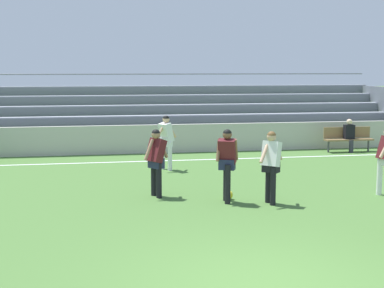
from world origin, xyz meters
name	(u,v)px	position (x,y,z in m)	size (l,w,h in m)	color
ground_plane	(261,286)	(0.00, 0.00, 0.00)	(160.00, 160.00, 0.00)	#477033
field_line_sideline	(166,161)	(0.00, 10.78, 0.00)	(44.00, 0.12, 0.01)	white
sideline_wall	(160,139)	(0.00, 12.53, 0.51)	(48.00, 0.16, 1.03)	#BCB7AD
bleacher_stand	(153,113)	(0.05, 15.40, 1.20)	(20.46, 4.38, 2.81)	#9EA3AD
bench_far_left	(348,137)	(6.83, 11.67, 0.55)	(1.80, 0.40, 0.90)	olive
spectator_seated	(349,133)	(6.83, 11.55, 0.70)	(0.36, 0.42, 1.21)	#2D2D38
player_dark_dropping_back	(227,159)	(0.66, 4.89, 1.00)	(0.58, 0.47, 1.68)	black
player_dark_wide_right	(156,157)	(-0.87, 5.72, 0.96)	(0.65, 0.54, 1.62)	black
player_white_wide_left	(166,138)	(-0.20, 9.15, 0.98)	(0.71, 0.50, 1.65)	white
player_white_challenging	(271,161)	(1.60, 4.58, 0.98)	(0.69, 0.50, 1.65)	black
soccer_ball	(228,195)	(0.75, 5.14, 0.11)	(0.22, 0.22, 0.22)	yellow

